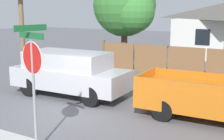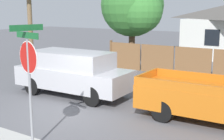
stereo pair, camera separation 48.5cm
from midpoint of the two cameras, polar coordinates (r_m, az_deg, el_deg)
ground_plane at (r=10.75m, az=-6.23°, el=-8.28°), size 80.00×80.00×0.00m
wooden_fence at (r=16.79m, az=18.67°, el=1.02°), size 12.50×0.12×1.67m
oak_tree at (r=19.69m, az=4.78°, el=11.50°), size 4.14×3.94×5.77m
red_suv at (r=12.96m, az=-6.16°, el=-0.34°), size 4.96×2.04×1.84m
stop_sign at (r=7.85m, az=-13.28°, el=0.70°), size 0.97×0.87×3.19m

